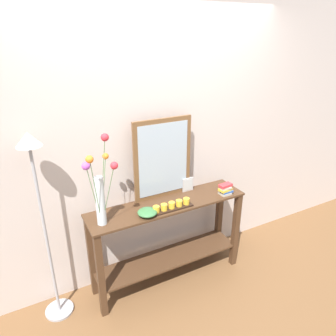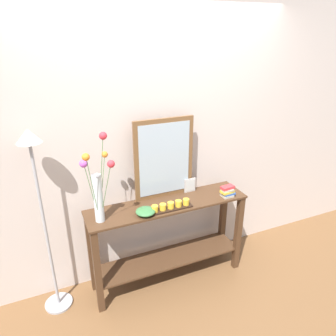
# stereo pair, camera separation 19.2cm
# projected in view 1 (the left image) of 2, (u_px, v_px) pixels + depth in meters

# --- Properties ---
(ground_plane) EXTENTS (7.00, 6.00, 0.02)m
(ground_plane) POSITION_uv_depth(u_px,v_px,m) (168.00, 277.00, 3.16)
(ground_plane) COLOR brown
(wall_back) EXTENTS (6.40, 0.08, 2.70)m
(wall_back) POSITION_uv_depth(u_px,v_px,m) (153.00, 141.00, 2.86)
(wall_back) COLOR beige
(wall_back) RESTS_ON ground
(console_table) EXTENTS (1.48, 0.36, 0.85)m
(console_table) POSITION_uv_depth(u_px,v_px,m) (168.00, 234.00, 2.95)
(console_table) COLOR #472D1C
(console_table) RESTS_ON ground
(mirror_leaning) EXTENTS (0.56, 0.03, 0.74)m
(mirror_leaning) POSITION_uv_depth(u_px,v_px,m) (163.00, 159.00, 2.80)
(mirror_leaning) COLOR brown
(mirror_leaning) RESTS_ON console_table
(tall_vase_left) EXTENTS (0.24, 0.29, 0.74)m
(tall_vase_left) POSITION_uv_depth(u_px,v_px,m) (100.00, 189.00, 2.39)
(tall_vase_left) COLOR silver
(tall_vase_left) RESTS_ON console_table
(candle_tray) EXTENTS (0.39, 0.09, 0.07)m
(candle_tray) POSITION_uv_depth(u_px,v_px,m) (172.00, 206.00, 2.71)
(candle_tray) COLOR black
(candle_tray) RESTS_ON console_table
(picture_frame_small) EXTENTS (0.11, 0.01, 0.14)m
(picture_frame_small) POSITION_uv_depth(u_px,v_px,m) (188.00, 185.00, 3.01)
(picture_frame_small) COLOR #B7B2AD
(picture_frame_small) RESTS_ON console_table
(decorative_bowl) EXTENTS (0.17, 0.17, 0.06)m
(decorative_bowl) POSITION_uv_depth(u_px,v_px,m) (147.00, 212.00, 2.61)
(decorative_bowl) COLOR #38703D
(decorative_bowl) RESTS_ON console_table
(book_stack) EXTENTS (0.13, 0.09, 0.10)m
(book_stack) POSITION_uv_depth(u_px,v_px,m) (225.00, 189.00, 2.96)
(book_stack) COLOR #B2A893
(book_stack) RESTS_ON console_table
(floor_lamp) EXTENTS (0.24, 0.24, 1.64)m
(floor_lamp) POSITION_uv_depth(u_px,v_px,m) (39.00, 201.00, 2.33)
(floor_lamp) COLOR #9E9EA3
(floor_lamp) RESTS_ON ground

